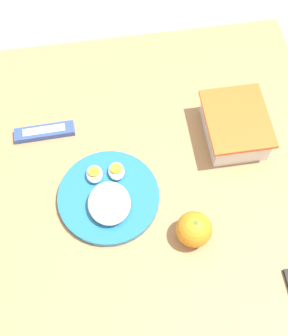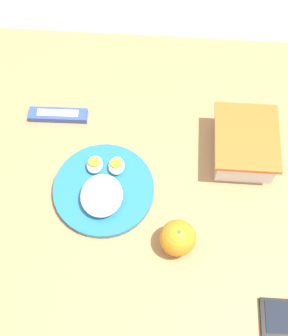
{
  "view_description": "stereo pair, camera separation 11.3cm",
  "coord_description": "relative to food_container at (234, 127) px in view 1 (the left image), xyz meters",
  "views": [
    {
      "loc": [
        0.48,
        -0.07,
        1.75
      ],
      "look_at": [
        -0.03,
        0.0,
        0.74
      ],
      "focal_mm": 50.0,
      "sensor_mm": 36.0,
      "label": 1
    },
    {
      "loc": [
        0.49,
        0.04,
        1.75
      ],
      "look_at": [
        -0.03,
        0.0,
        0.74
      ],
      "focal_mm": 50.0,
      "sensor_mm": 36.0,
      "label": 2
    }
  ],
  "objects": [
    {
      "name": "ground_plane",
      "position": [
        0.11,
        -0.25,
        -0.75
      ],
      "size": [
        10.0,
        10.0,
        0.0
      ],
      "primitive_type": "plane",
      "color": "#B2A899"
    },
    {
      "name": "table",
      "position": [
        0.11,
        -0.25,
        -0.15
      ],
      "size": [
        0.97,
        0.95,
        0.71
      ],
      "color": "#AD7F51",
      "rests_on": "ground_plane"
    },
    {
      "name": "food_container",
      "position": [
        0.0,
        0.0,
        0.0
      ],
      "size": [
        0.19,
        0.15,
        0.08
      ],
      "color": "white",
      "rests_on": "table"
    },
    {
      "name": "orange_fruit",
      "position": [
        0.25,
        -0.16,
        0.01
      ],
      "size": [
        0.08,
        0.08,
        0.08
      ],
      "color": "orange",
      "rests_on": "table"
    },
    {
      "name": "rice_plate",
      "position": [
        0.14,
        -0.34,
        -0.02
      ],
      "size": [
        0.24,
        0.24,
        0.05
      ],
      "color": "teal",
      "rests_on": "table"
    },
    {
      "name": "candy_bar",
      "position": [
        -0.07,
        -0.48,
        -0.03
      ],
      "size": [
        0.04,
        0.15,
        0.02
      ],
      "color": "#334C9E",
      "rests_on": "table"
    }
  ]
}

